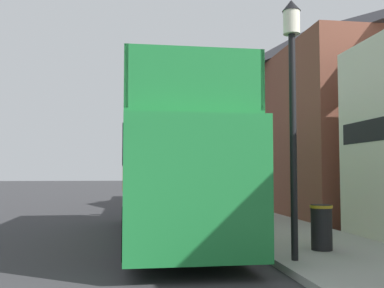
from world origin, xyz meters
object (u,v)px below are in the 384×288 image
at_px(tour_bus, 169,172).
at_px(lamp_post_nearest, 292,80).
at_px(parked_car_ahead_of_bus, 163,197).
at_px(litter_bin, 321,226).
at_px(lamp_post_second, 214,135).
at_px(lamp_post_third, 190,142).

bearing_deg(tour_bus, lamp_post_nearest, -63.61).
bearing_deg(parked_car_ahead_of_bus, litter_bin, -75.48).
bearing_deg(lamp_post_nearest, tour_bus, 116.83).
relative_size(lamp_post_nearest, litter_bin, 5.22).
bearing_deg(litter_bin, tour_bus, 134.86).
distance_m(tour_bus, lamp_post_nearest, 4.77).
bearing_deg(lamp_post_nearest, lamp_post_second, 89.46).
height_order(tour_bus, lamp_post_second, lamp_post_second).
bearing_deg(lamp_post_second, tour_bus, -115.82).
bearing_deg(tour_bus, lamp_post_second, 63.74).
height_order(tour_bus, lamp_post_third, lamp_post_third).
distance_m(lamp_post_second, litter_bin, 7.75).
xyz_separation_m(lamp_post_second, litter_bin, (0.89, -7.28, -2.52)).
bearing_deg(lamp_post_third, lamp_post_second, -91.65).
distance_m(parked_car_ahead_of_bus, litter_bin, 11.64).
distance_m(tour_bus, litter_bin, 4.36).
height_order(tour_bus, parked_car_ahead_of_bus, tour_bus).
bearing_deg(litter_bin, parked_car_ahead_of_bus, 102.25).
relative_size(parked_car_ahead_of_bus, lamp_post_second, 1.06).
height_order(lamp_post_third, litter_bin, lamp_post_third).
distance_m(lamp_post_nearest, lamp_post_third, 16.50).
height_order(tour_bus, lamp_post_nearest, lamp_post_nearest).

